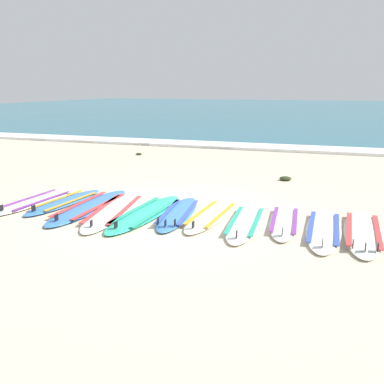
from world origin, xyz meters
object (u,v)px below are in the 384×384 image
surfboard_5 (178,213)px  surfboard_6 (211,215)px  surfboard_0 (36,201)px  surfboard_8 (284,221)px  surfboard_4 (146,213)px  surfboard_7 (245,222)px  surfboard_1 (65,202)px  surfboard_10 (363,232)px  surfboard_3 (114,210)px  surfboard_2 (90,206)px  surfboard_9 (324,229)px

surfboard_5 → surfboard_6: (0.61, 0.06, -0.00)m
surfboard_0 → surfboard_8: 4.90m
surfboard_4 → surfboard_7: bearing=0.9°
surfboard_5 → surfboard_8: (1.89, 0.11, -0.00)m
surfboard_0 → surfboard_1: bearing=12.9°
surfboard_0 → surfboard_10: size_ratio=0.92×
surfboard_6 → surfboard_7: (0.65, -0.20, -0.00)m
surfboard_3 → surfboard_10: (4.34, 0.19, 0.00)m
surfboard_0 → surfboard_6: same height
surfboard_5 → surfboard_8: same height
surfboard_7 → surfboard_10: size_ratio=0.90×
surfboard_5 → surfboard_7: same height
surfboard_3 → surfboard_2: bearing=171.5°
surfboard_2 → surfboard_8: 3.66m
surfboard_3 → surfboard_4: size_ratio=1.04×
surfboard_0 → surfboard_7: 4.26m
surfboard_0 → surfboard_2: bearing=0.4°
surfboard_8 → surfboard_10: (1.23, -0.12, 0.00)m
surfboard_2 → surfboard_3: same height
surfboard_5 → surfboard_10: same height
surfboard_1 → surfboard_9: 4.95m
surfboard_4 → surfboard_6: size_ratio=1.19×
surfboard_3 → surfboard_10: 4.34m
surfboard_0 → surfboard_5: bearing=2.4°
surfboard_2 → surfboard_8: (3.66, 0.22, 0.00)m
surfboard_1 → surfboard_9: (4.95, -0.09, -0.00)m
surfboard_9 → surfboard_10: same height
surfboard_2 → surfboard_9: 4.30m
surfboard_7 → surfboard_3: bearing=-178.6°
surfboard_2 → surfboard_4: 1.20m
surfboard_4 → surfboard_6: same height
surfboard_1 → surfboard_6: same height
surfboard_0 → surfboard_3: bearing=-2.4°
surfboard_8 → surfboard_9: 0.67m
surfboard_4 → surfboard_8: bearing=6.3°
surfboard_1 → surfboard_10: same height
surfboard_3 → surfboard_5: same height
surfboard_1 → surfboard_8: 4.31m
surfboard_2 → surfboard_0: bearing=-179.6°
surfboard_1 → surfboard_5: (2.42, -0.01, 0.00)m
surfboard_2 → surfboard_8: same height
surfboard_0 → surfboard_6: 3.61m
surfboard_2 → surfboard_7: (3.02, -0.02, 0.00)m
surfboard_9 → surfboard_8: bearing=163.8°
surfboard_0 → surfboard_9: bearing=0.5°
surfboard_6 → surfboard_9: size_ratio=0.97×
surfboard_8 → surfboard_2: bearing=-176.5°
surfboard_0 → surfboard_2: size_ratio=0.85×
surfboard_8 → surfboard_9: size_ratio=0.89×
surfboard_2 → surfboard_7: bearing=-0.4°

